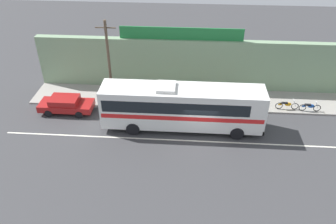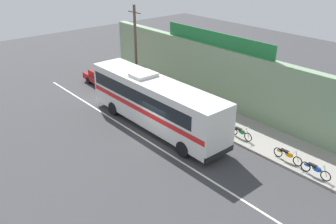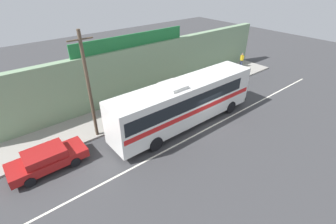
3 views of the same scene
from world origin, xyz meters
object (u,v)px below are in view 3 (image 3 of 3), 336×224
parked_car (47,159)px  pedestrian_far_right (157,93)px  motorcycle_purple (238,74)px  pedestrian_far_left (242,59)px  intercity_bus (184,101)px  motorcycle_red (201,87)px  motorcycle_orange (226,78)px  utility_pole (89,86)px

parked_car → pedestrian_far_right: pedestrian_far_right is taller
motorcycle_purple → pedestrian_far_left: (3.27, 1.95, 0.54)m
intercity_bus → motorcycle_red: intercity_bus is taller
motorcycle_orange → pedestrian_far_right: bearing=174.2°
pedestrian_far_right → parked_car: bearing=-166.8°
intercity_bus → motorcycle_purple: 11.26m
motorcycle_purple → pedestrian_far_left: pedestrian_far_left is taller
intercity_bus → motorcycle_purple: (10.77, 2.95, -1.50)m
motorcycle_purple → utility_pole: bearing=-179.6°
pedestrian_far_left → pedestrian_far_right: (-13.69, -0.93, 0.00)m
parked_car → motorcycle_orange: (18.66, 1.51, -0.17)m
parked_car → utility_pole: bearing=18.4°
motorcycle_red → pedestrian_far_left: 8.96m
pedestrian_far_left → pedestrian_far_right: size_ratio=1.00×
motorcycle_orange → motorcycle_purple: (1.87, -0.15, 0.00)m
motorcycle_purple → pedestrian_far_right: pedestrian_far_right is taller
motorcycle_purple → motorcycle_orange: bearing=175.3°
pedestrian_far_right → intercity_bus: bearing=-94.9°
parked_car → pedestrian_far_left: (23.79, 3.31, 0.37)m
parked_car → motorcycle_purple: parked_car is taller
motorcycle_red → pedestrian_far_left: pedestrian_far_left is taller
intercity_bus → pedestrian_far_right: size_ratio=7.44×
parked_car → motorcycle_orange: bearing=4.6°
intercity_bus → motorcycle_orange: (8.90, 3.10, -1.50)m
utility_pole → motorcycle_red: (11.27, 0.39, -3.46)m
parked_car → utility_pole: 5.14m
motorcycle_orange → pedestrian_far_right: pedestrian_far_right is taller
utility_pole → motorcycle_purple: 17.13m
motorcycle_purple → motorcycle_red: (-5.51, 0.27, 0.00)m
utility_pole → motorcycle_red: bearing=2.0°
intercity_bus → utility_pole: bearing=154.7°
motorcycle_orange → pedestrian_far_left: (5.14, 1.80, 0.54)m
parked_car → pedestrian_far_right: size_ratio=2.69×
parked_car → motorcycle_purple: bearing=3.8°
motorcycle_orange → parked_car: bearing=-175.4°
motorcycle_purple → pedestrian_far_left: bearing=30.8°
pedestrian_far_left → parked_car: bearing=-172.1°
utility_pole → motorcycle_orange: utility_pole is taller
intercity_bus → utility_pole: (-6.01, 2.84, 1.96)m
motorcycle_purple → pedestrian_far_right: 10.49m
pedestrian_far_left → motorcycle_purple: bearing=-149.2°
parked_car → motorcycle_red: 15.10m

